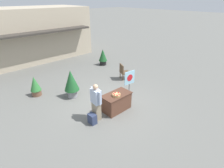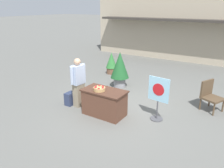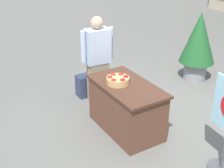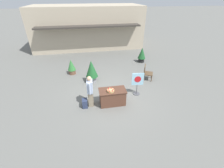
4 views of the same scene
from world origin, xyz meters
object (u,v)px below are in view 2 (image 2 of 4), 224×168
(potted_plant_near_left, at_px, (120,67))
(potted_plant_far_right, at_px, (111,63))
(apple_basket, at_px, (99,89))
(display_table, at_px, (104,102))
(backpack, at_px, (70,99))
(person_visitor, at_px, (78,82))
(poster_board, at_px, (158,97))
(patio_chair, at_px, (210,94))

(potted_plant_near_left, distance_m, potted_plant_far_right, 1.89)
(apple_basket, distance_m, potted_plant_far_right, 4.28)
(display_table, bearing_deg, backpack, -178.94)
(apple_basket, height_order, person_visitor, person_visitor)
(person_visitor, relative_size, potted_plant_near_left, 1.12)
(person_visitor, bearing_deg, backpack, -157.01)
(display_table, xyz_separation_m, poster_board, (1.44, 0.56, 0.31))
(poster_board, bearing_deg, patio_chair, 149.71)
(poster_board, height_order, potted_plant_near_left, potted_plant_near_left)
(apple_basket, relative_size, person_visitor, 0.22)
(potted_plant_far_right, bearing_deg, patio_chair, -19.15)
(display_table, xyz_separation_m, potted_plant_far_right, (-2.11, 3.68, 0.15))
(display_table, relative_size, poster_board, 1.02)
(display_table, bearing_deg, person_visitor, 175.75)
(potted_plant_far_right, bearing_deg, potted_plant_near_left, -47.07)
(display_table, height_order, person_visitor, person_visitor)
(potted_plant_far_right, bearing_deg, poster_board, -41.26)
(apple_basket, relative_size, potted_plant_near_left, 0.24)
(person_visitor, bearing_deg, potted_plant_near_left, 88.71)
(display_table, distance_m, backpack, 1.37)
(potted_plant_near_left, bearing_deg, display_table, -70.14)
(potted_plant_near_left, bearing_deg, potted_plant_far_right, 132.93)
(person_visitor, xyz_separation_m, patio_chair, (3.63, 1.97, -0.29))
(display_table, relative_size, potted_plant_near_left, 0.91)
(person_visitor, bearing_deg, display_table, 0.00)
(potted_plant_far_right, bearing_deg, person_visitor, -73.63)
(display_table, height_order, potted_plant_far_right, potted_plant_far_right)
(potted_plant_near_left, bearing_deg, apple_basket, -73.15)
(person_visitor, bearing_deg, poster_board, 15.25)
(potted_plant_far_right, bearing_deg, display_table, -60.19)
(backpack, bearing_deg, potted_plant_near_left, 77.44)
(apple_basket, xyz_separation_m, patio_chair, (2.68, 2.14, -0.33))
(person_visitor, bearing_deg, potted_plant_far_right, 110.61)
(apple_basket, xyz_separation_m, backpack, (-1.25, 0.07, -0.63))
(patio_chair, bearing_deg, potted_plant_far_right, -174.21)
(backpack, relative_size, poster_board, 0.33)
(patio_chair, xyz_separation_m, potted_plant_far_right, (-4.68, 1.63, 0.03))
(display_table, distance_m, person_visitor, 1.13)
(poster_board, bearing_deg, potted_plant_far_right, -124.17)
(apple_basket, bearing_deg, backpack, 176.89)
(poster_board, bearing_deg, person_visitor, -71.91)
(person_visitor, xyz_separation_m, poster_board, (2.49, 0.48, -0.10))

